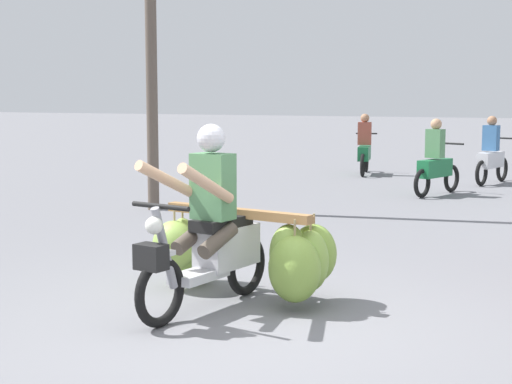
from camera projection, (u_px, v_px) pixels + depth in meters
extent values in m
plane|color=slate|center=(241.00, 331.00, 6.07)|extent=(120.00, 120.00, 0.00)
torus|color=black|center=(160.00, 292.00, 6.14)|extent=(0.16, 0.57, 0.56)
torus|color=black|center=(246.00, 265.00, 7.13)|extent=(0.16, 0.57, 0.56)
cube|color=silver|center=(199.00, 275.00, 6.55)|extent=(0.32, 0.59, 0.08)
cube|color=silver|center=(227.00, 246.00, 6.86)|extent=(0.37, 0.68, 0.36)
cube|color=black|center=(221.00, 223.00, 6.77)|extent=(0.35, 0.63, 0.10)
cylinder|color=gray|center=(164.00, 248.00, 6.15)|extent=(0.11, 0.29, 0.69)
cylinder|color=black|center=(160.00, 206.00, 6.08)|extent=(0.56, 0.12, 0.04)
sphere|color=silver|center=(154.00, 225.00, 6.03)|extent=(0.14, 0.14, 0.14)
cube|color=black|center=(151.00, 257.00, 6.02)|extent=(0.26, 0.19, 0.20)
cube|color=silver|center=(160.00, 255.00, 6.11)|extent=(0.14, 0.29, 0.04)
cube|color=olive|center=(237.00, 213.00, 6.95)|extent=(1.50, 0.33, 0.08)
cube|color=olive|center=(248.00, 214.00, 7.10)|extent=(1.35, 0.28, 0.06)
ellipsoid|color=#84A746|center=(289.00, 254.00, 6.71)|extent=(0.45, 0.44, 0.51)
cylinder|color=#998459|center=(289.00, 222.00, 6.68)|extent=(0.02, 0.02, 0.10)
ellipsoid|color=#7EA241|center=(295.00, 269.00, 6.58)|extent=(0.59, 0.56, 0.57)
cylinder|color=#998459|center=(295.00, 229.00, 6.53)|extent=(0.02, 0.02, 0.17)
ellipsoid|color=#87AB4A|center=(175.00, 245.00, 7.28)|extent=(0.51, 0.47, 0.46)
cylinder|color=#998459|center=(174.00, 215.00, 7.25)|extent=(0.02, 0.02, 0.16)
ellipsoid|color=#8DB150|center=(200.00, 250.00, 7.58)|extent=(0.41, 0.38, 0.62)
cylinder|color=#998459|center=(200.00, 212.00, 7.54)|extent=(0.02, 0.02, 0.18)
ellipsoid|color=#84A847|center=(310.00, 261.00, 6.69)|extent=(0.42, 0.40, 0.53)
cylinder|color=#998459|center=(311.00, 225.00, 6.65)|extent=(0.02, 0.02, 0.14)
ellipsoid|color=olive|center=(314.00, 253.00, 6.88)|extent=(0.54, 0.51, 0.52)
cylinder|color=#998459|center=(314.00, 221.00, 6.84)|extent=(0.02, 0.02, 0.12)
ellipsoid|color=#84A847|center=(183.00, 251.00, 7.47)|extent=(0.40, 0.38, 0.63)
cylinder|color=#998459|center=(182.00, 213.00, 7.42)|extent=(0.02, 0.02, 0.16)
cube|color=#4C7F51|center=(213.00, 186.00, 6.63)|extent=(0.37, 0.27, 0.56)
sphere|color=silver|center=(211.00, 138.00, 6.56)|extent=(0.24, 0.24, 0.24)
cylinder|color=tan|center=(207.00, 184.00, 6.23)|extent=(0.15, 0.72, 0.39)
cylinder|color=tan|center=(169.00, 181.00, 6.44)|extent=(0.25, 0.72, 0.39)
cylinder|color=#4C4238|center=(218.00, 240.00, 6.50)|extent=(0.20, 0.45, 0.27)
cylinder|color=#4C4238|center=(192.00, 237.00, 6.66)|extent=(0.20, 0.45, 0.27)
torus|color=black|center=(366.00, 161.00, 18.58)|extent=(0.19, 0.52, 0.52)
torus|color=black|center=(363.00, 165.00, 17.51)|extent=(0.19, 0.52, 0.52)
cube|color=#196638|center=(364.00, 153.00, 17.92)|extent=(0.43, 0.93, 0.32)
cylinder|color=black|center=(367.00, 134.00, 18.45)|extent=(0.50, 0.15, 0.04)
cube|color=#994738|center=(365.00, 133.00, 17.85)|extent=(0.34, 0.26, 0.52)
sphere|color=#9E7051|center=(365.00, 118.00, 17.82)|extent=(0.20, 0.20, 0.20)
torus|color=black|center=(502.00, 169.00, 16.58)|extent=(0.20, 0.52, 0.52)
torus|color=black|center=(481.00, 173.00, 15.72)|extent=(0.20, 0.52, 0.52)
cube|color=silver|center=(491.00, 160.00, 16.04)|extent=(0.44, 0.93, 0.32)
cylinder|color=black|center=(502.00, 138.00, 16.46)|extent=(0.49, 0.15, 0.04)
cube|color=#386699|center=(491.00, 138.00, 15.97)|extent=(0.34, 0.26, 0.52)
sphere|color=#9E7051|center=(492.00, 121.00, 15.94)|extent=(0.20, 0.20, 0.20)
torus|color=black|center=(452.00, 178.00, 14.73)|extent=(0.22, 0.52, 0.52)
torus|color=black|center=(422.00, 183.00, 13.91)|extent=(0.22, 0.52, 0.52)
cube|color=#196638|center=(435.00, 168.00, 14.22)|extent=(0.49, 0.93, 0.32)
cylinder|color=black|center=(451.00, 144.00, 14.61)|extent=(0.49, 0.18, 0.04)
cube|color=#4C7F51|center=(435.00, 143.00, 14.15)|extent=(0.34, 0.28, 0.52)
sphere|color=tan|center=(436.00, 124.00, 14.12)|extent=(0.20, 0.20, 0.20)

